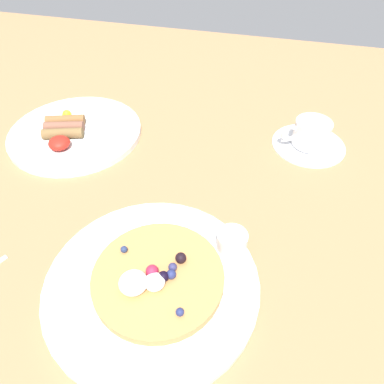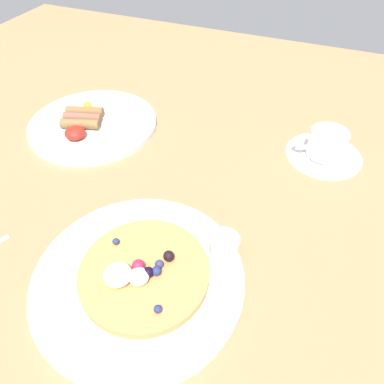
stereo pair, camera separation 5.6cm
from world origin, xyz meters
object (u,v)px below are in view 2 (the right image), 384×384
Objects in this scene: breakfast_plate at (93,124)px; coffee_saucer at (323,155)px; syrup_ramekin at (224,245)px; pancake_plate at (139,278)px; coffee_cup at (326,143)px.

coffee_saucer is (48.35, 8.49, -0.30)cm from breakfast_plate.
syrup_ramekin is 0.31× the size of coffee_saucer.
coffee_saucer is at bearing 61.98° from pancake_plate.
syrup_ramekin is at bearing -109.70° from coffee_cup.
coffee_cup is at bearing 62.13° from pancake_plate.
pancake_plate is 44.10cm from coffee_saucer.
coffee_cup is (48.19, 8.43, 2.63)cm from breakfast_plate.
syrup_ramekin reaches higher than breakfast_plate.
breakfast_plate reaches higher than coffee_saucer.
breakfast_plate is 2.85× the size of coffee_cup.
coffee_cup is (20.56, 38.88, 2.59)cm from pancake_plate.
breakfast_plate is at bearing -170.04° from coffee_saucer.
coffee_saucer is at bearing 9.96° from breakfast_plate.
syrup_ramekin is at bearing -109.92° from coffee_saucer.
syrup_ramekin is at bearing 41.36° from pancake_plate.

